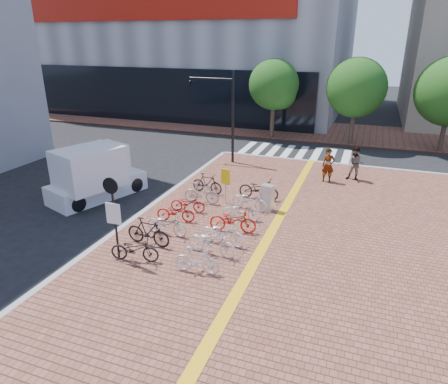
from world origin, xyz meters
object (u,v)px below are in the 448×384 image
at_px(pedestrian_b, 356,164).
at_px(bike_12, 249,200).
at_px(bike_13, 259,189).
at_px(bike_3, 176,212).
at_px(bike_0, 135,249).
at_px(bike_10, 233,220).
at_px(pedestrian_a, 328,165).
at_px(bike_8, 212,242).
at_px(notice_sign, 113,209).
at_px(bike_11, 241,211).
at_px(bike_5, 201,193).
at_px(bike_9, 223,233).
at_px(traffic_light_pole, 213,99).
at_px(bike_2, 167,224).
at_px(yellow_sign, 225,180).
at_px(bike_7, 197,260).
at_px(bike_6, 207,183).
at_px(utility_box, 267,198).
at_px(box_truck, 94,173).
at_px(bike_1, 148,232).
at_px(bike_4, 188,203).

bearing_deg(pedestrian_b, bike_12, -118.81).
bearing_deg(bike_13, bike_3, 145.10).
height_order(bike_0, bike_10, bike_10).
xyz_separation_m(pedestrian_a, pedestrian_b, (1.38, 0.75, 0.02)).
distance_m(bike_13, pedestrian_a, 4.69).
relative_size(bike_8, notice_sign, 0.62).
distance_m(bike_11, pedestrian_b, 8.28).
height_order(bike_5, bike_9, bike_5).
height_order(bike_11, bike_12, bike_12).
xyz_separation_m(bike_9, traffic_light_pole, (-4.45, 10.32, 3.38)).
bearing_deg(bike_5, bike_2, 173.87).
xyz_separation_m(bike_11, pedestrian_b, (4.27, 7.08, 0.50)).
bearing_deg(yellow_sign, bike_7, -78.99).
height_order(bike_6, bike_11, bike_6).
bearing_deg(bike_5, bike_11, -121.67).
xyz_separation_m(utility_box, box_truck, (-8.54, -1.05, 0.53)).
distance_m(notice_sign, traffic_light_pole, 12.82).
bearing_deg(bike_13, bike_11, 179.49).
distance_m(pedestrian_a, utility_box, 5.33).
xyz_separation_m(bike_1, bike_7, (2.51, -1.15, -0.07)).
distance_m(bike_4, bike_5, 1.15).
bearing_deg(utility_box, bike_6, 162.69).
bearing_deg(bike_5, bike_10, -139.90).
bearing_deg(bike_7, bike_0, 84.93).
bearing_deg(yellow_sign, notice_sign, -106.80).
xyz_separation_m(bike_5, traffic_light_pole, (-2.10, 6.87, 3.35)).
distance_m(bike_1, pedestrian_a, 11.11).
height_order(bike_3, bike_7, bike_7).
height_order(bike_8, pedestrian_a, pedestrian_a).
relative_size(bike_0, bike_5, 1.02).
xyz_separation_m(bike_5, yellow_sign, (1.07, 0.37, 0.68)).
height_order(bike_6, bike_13, bike_13).
relative_size(bike_3, bike_10, 0.87).
distance_m(bike_9, bike_12, 3.52).
bearing_deg(bike_12, utility_box, -64.28).
relative_size(bike_8, bike_9, 1.04).
height_order(bike_1, notice_sign, notice_sign).
distance_m(bike_2, traffic_light_pole, 11.06).
relative_size(utility_box, yellow_sign, 0.70).
bearing_deg(bike_6, traffic_light_pole, 26.50).
relative_size(bike_10, yellow_sign, 1.11).
relative_size(bike_8, pedestrian_b, 1.02).
bearing_deg(traffic_light_pole, notice_sign, -83.95).
bearing_deg(pedestrian_a, bike_5, -152.12).
relative_size(bike_7, traffic_light_pole, 0.28).
xyz_separation_m(bike_9, yellow_sign, (-1.27, 3.81, 0.71)).
bearing_deg(box_truck, bike_0, -42.76).
xyz_separation_m(bike_3, bike_10, (2.61, -0.09, 0.07)).
bearing_deg(bike_10, utility_box, -23.89).
distance_m(bike_5, bike_11, 2.60).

